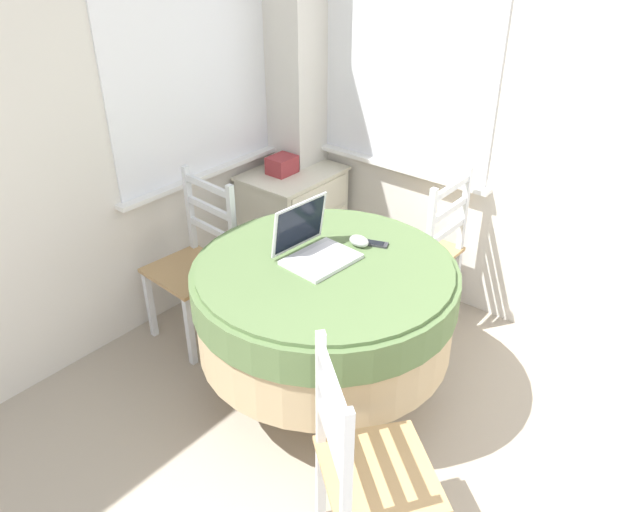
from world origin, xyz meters
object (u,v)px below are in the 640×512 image
Objects in this scene: laptop at (313,247)px; computer_mouse at (359,241)px; round_dining_table at (325,300)px; dining_chair_camera_near at (366,472)px; corner_cabinet at (294,221)px; dining_chair_near_right_window at (424,252)px; storage_box at (282,165)px; dining_chair_near_back_window at (197,265)px; cell_phone at (375,244)px.

laptop is 3.35× the size of computer_mouse.
dining_chair_camera_near is at bearing -131.77° from round_dining_table.
laptop reaches higher than dining_chair_camera_near.
laptop reaches higher than corner_cabinet.
dining_chair_near_right_window is at bearing -0.90° from round_dining_table.
laptop reaches higher than storage_box.
dining_chair_near_right_window is (0.87, -0.01, -0.13)m from round_dining_table.
laptop is 0.49× the size of corner_cabinet.
storage_box is at bearing 49.05° from laptop.
computer_mouse is 1.21m from corner_cabinet.
dining_chair_near_right_window reaches higher than storage_box.
dining_chair_camera_near is 5.60× the size of storage_box.
round_dining_table is at bearing -88.42° from dining_chair_near_back_window.
dining_chair_near_back_window reaches higher than computer_mouse.
cell_phone is 0.19× the size of corner_cabinet.
storage_box is (0.50, 1.04, -0.03)m from cell_phone.
storage_box is at bearing 64.20° from cell_phone.
dining_chair_near_back_window is 0.88m from corner_cabinet.
computer_mouse is 0.98m from dining_chair_near_back_window.
laptop reaches higher than dining_chair_near_back_window.
round_dining_table is 0.87m from dining_chair_near_back_window.
dining_chair_near_back_window is at bearing -172.43° from storage_box.
cell_phone is (0.29, -0.07, 0.19)m from round_dining_table.
round_dining_table is 0.35m from cell_phone.
round_dining_table is 1.29× the size of dining_chair_camera_near.
round_dining_table is at bearing -102.49° from laptop.
round_dining_table is at bearing 48.23° from dining_chair_camera_near.
dining_chair_near_right_window is 1.58m from dining_chair_camera_near.
dining_chair_camera_near reaches higher than corner_cabinet.
dining_chair_camera_near is (-0.56, -1.51, 0.00)m from dining_chair_near_back_window.
laptop is at bearing 173.73° from dining_chair_near_right_window.
dining_chair_near_back_window reaches higher than storage_box.
cell_phone is 0.77× the size of storage_box.
dining_chair_near_right_window reaches higher than cell_phone.
computer_mouse is (0.21, -0.09, -0.03)m from laptop.
dining_chair_near_back_window and dining_chair_camera_near have the same top height.
storage_box is at bearing 60.44° from computer_mouse.
round_dining_table is 1.27m from storage_box.
laptop reaches higher than dining_chair_near_right_window.
dining_chair_camera_near is (-0.87, -0.58, -0.32)m from cell_phone.
dining_chair_near_right_window is at bearing -88.44° from corner_cabinet.
dining_chair_camera_near is at bearing -110.18° from dining_chair_near_back_window.
dining_chair_near_back_window is 1.35× the size of corner_cabinet.
dining_chair_near_back_window is at bearing 91.58° from round_dining_table.
cell_phone is at bearing -174.76° from dining_chair_near_right_window.
storage_box is (0.82, 0.11, 0.29)m from dining_chair_near_back_window.
dining_chair_near_right_window is 1.00× the size of dining_chair_camera_near.
laptop reaches higher than computer_mouse.
round_dining_table is 0.25m from laptop.
storage_box is (1.37, 1.62, 0.29)m from dining_chair_camera_near.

